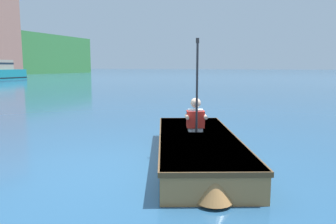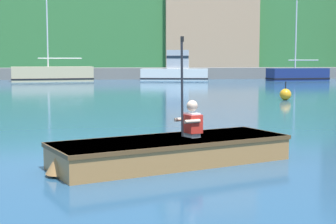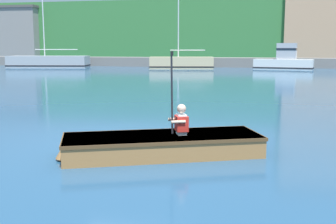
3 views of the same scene
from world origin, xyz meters
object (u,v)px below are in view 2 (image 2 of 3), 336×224
(moored_boat_dock_west_inner, at_px, (52,74))
(person_paddler, at_px, (191,120))
(channel_buoy, at_px, (285,94))
(moored_boat_dock_east_inner, at_px, (298,74))
(moored_boat_dock_center_far, at_px, (176,70))
(rowboat_foreground, at_px, (169,150))

(moored_boat_dock_west_inner, bearing_deg, person_paddler, -79.97)
(channel_buoy, bearing_deg, moored_boat_dock_east_inner, 68.07)
(moored_boat_dock_center_far, bearing_deg, moored_boat_dock_west_inner, -177.68)
(moored_boat_dock_west_inner, distance_m, rowboat_foreground, 30.70)
(moored_boat_dock_west_inner, height_order, rowboat_foreground, moored_boat_dock_west_inner)
(moored_boat_dock_east_inner, xyz_separation_m, person_paddler, (-12.70, -29.34, 0.20))
(person_paddler, xyz_separation_m, channel_buoy, (5.50, 11.44, -0.43))
(moored_boat_dock_center_far, distance_m, channel_buoy, 19.17)
(moored_boat_dock_west_inner, bearing_deg, moored_boat_dock_center_far, 2.32)
(moored_boat_dock_east_inner, height_order, channel_buoy, moored_boat_dock_east_inner)
(channel_buoy, bearing_deg, moored_boat_dock_center_far, 95.46)
(moored_boat_dock_center_far, height_order, moored_boat_dock_east_inner, moored_boat_dock_east_inner)
(moored_boat_dock_center_far, distance_m, rowboat_foreground, 30.93)
(moored_boat_dock_west_inner, distance_m, moored_boat_dock_center_far, 9.02)
(moored_boat_dock_center_far, bearing_deg, channel_buoy, -84.54)
(moored_boat_dock_center_far, relative_size, rowboat_foreground, 1.37)
(moored_boat_dock_east_inner, relative_size, channel_buoy, 8.16)
(moored_boat_dock_east_inner, height_order, person_paddler, moored_boat_dock_east_inner)
(moored_boat_dock_center_far, relative_size, person_paddler, 3.42)
(moored_boat_dock_west_inner, xyz_separation_m, rowboat_foreground, (4.97, -30.30, -0.29))
(person_paddler, relative_size, channel_buoy, 2.11)
(moored_boat_dock_center_far, distance_m, moored_boat_dock_east_inner, 9.11)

